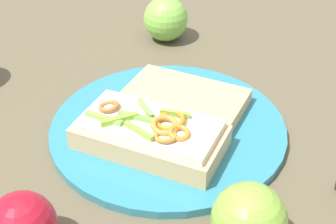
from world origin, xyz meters
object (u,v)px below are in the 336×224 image
at_px(plate, 168,128).
at_px(sandwich, 151,134).
at_px(apple_0, 249,220).
at_px(apple_2, 166,19).
at_px(bread_slice_side, 183,99).

relative_size(plate, sandwich, 1.68).
height_order(apple_0, apple_2, apple_2).
height_order(bread_slice_side, apple_0, apple_0).
xyz_separation_m(plate, bread_slice_side, (-0.05, -0.00, 0.02)).
relative_size(bread_slice_side, apple_2, 2.11).
relative_size(apple_0, apple_2, 0.98).
height_order(bread_slice_side, apple_2, apple_2).
relative_size(sandwich, apple_0, 2.44).
bearing_deg(apple_2, plate, 27.27).
bearing_deg(apple_0, bread_slice_side, -139.62).
height_order(plate, sandwich, sandwich).
bearing_deg(apple_0, plate, -131.02).
xyz_separation_m(plate, apple_0, (0.13, 0.15, 0.03)).
bearing_deg(sandwich, plate, -89.68).
xyz_separation_m(sandwich, apple_0, (0.08, 0.15, 0.01)).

